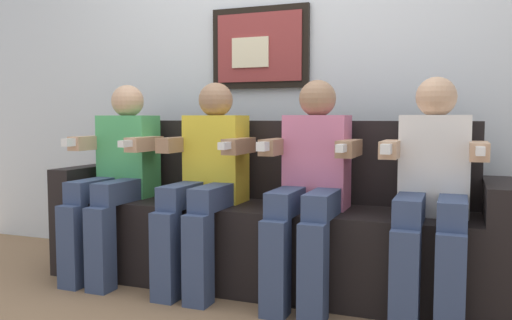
% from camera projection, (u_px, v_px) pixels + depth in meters
% --- Properties ---
extents(ground_plane, '(6.31, 6.31, 0.00)m').
position_uv_depth(ground_plane, '(245.00, 302.00, 2.63)').
color(ground_plane, '#8C6B4C').
extents(back_wall_assembly, '(4.86, 0.10, 2.60)m').
position_uv_depth(back_wall_assembly, '(291.00, 55.00, 3.24)').
color(back_wall_assembly, silver).
rests_on(back_wall_assembly, ground_plane).
extents(couch, '(2.46, 0.58, 0.90)m').
position_uv_depth(couch, '(268.00, 228.00, 2.91)').
color(couch, black).
rests_on(couch, ground_plane).
extents(person_leftmost, '(0.46, 0.56, 1.11)m').
position_uv_depth(person_leftmost, '(117.00, 172.00, 3.04)').
color(person_leftmost, '#4CB266').
rests_on(person_leftmost, ground_plane).
extents(person_left_center, '(0.46, 0.56, 1.11)m').
position_uv_depth(person_left_center, '(207.00, 176.00, 2.83)').
color(person_left_center, yellow).
rests_on(person_left_center, ground_plane).
extents(person_right_center, '(0.46, 0.56, 1.11)m').
position_uv_depth(person_right_center, '(311.00, 180.00, 2.62)').
color(person_right_center, pink).
rests_on(person_right_center, ground_plane).
extents(person_rightmost, '(0.46, 0.56, 1.11)m').
position_uv_depth(person_rightmost, '(433.00, 186.00, 2.42)').
color(person_rightmost, white).
rests_on(person_rightmost, ground_plane).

